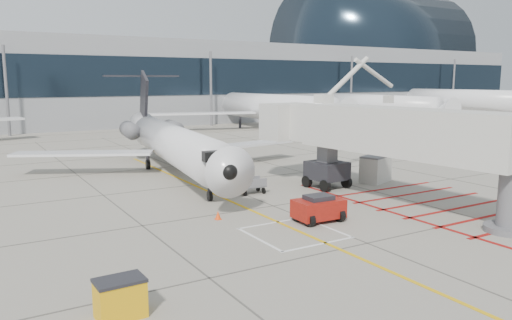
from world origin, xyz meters
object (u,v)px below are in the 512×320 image
regional_jet (180,126)px  jet_bridge (401,141)px  pushback_tug (318,207)px  spill_bin (120,298)px

regional_jet → jet_bridge: regional_jet is taller
pushback_tug → spill_bin: size_ratio=1.74×
pushback_tug → regional_jet: bearing=99.6°
jet_bridge → pushback_tug: bearing=177.5°
regional_jet → pushback_tug: (1.95, -14.24, -3.32)m
jet_bridge → spill_bin: 19.48m
jet_bridge → spill_bin: bearing=-168.0°
regional_jet → spill_bin: bearing=-108.9°
regional_jet → spill_bin: 22.40m
regional_jet → jet_bridge: 16.16m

